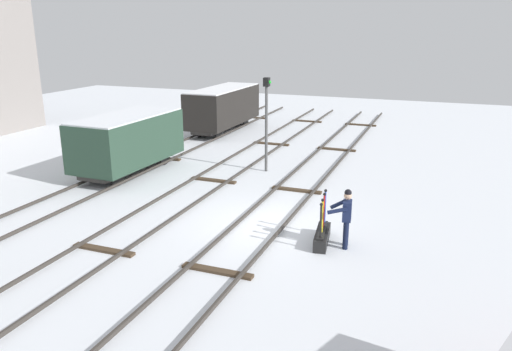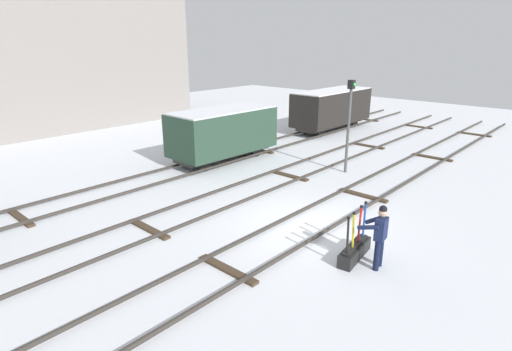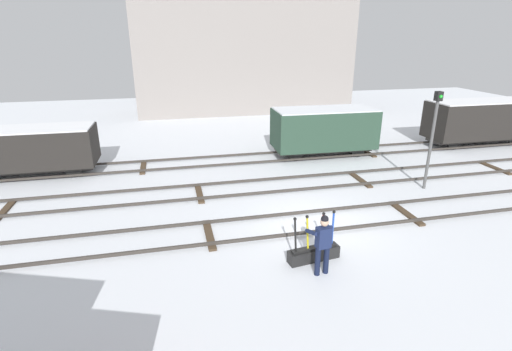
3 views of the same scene
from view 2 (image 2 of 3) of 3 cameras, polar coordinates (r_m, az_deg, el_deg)
name	(u,v)px [view 2 (image 2 of 3)]	position (r m, az deg, el deg)	size (l,w,h in m)	color
ground_plane	(308,226)	(13.10, 7.27, -7.04)	(60.00, 60.00, 0.00)	silver
track_main_line	(308,223)	(13.05, 7.29, -6.62)	(44.00, 1.94, 0.18)	#38332D
track_siding_near	(230,196)	(15.14, -3.62, -2.89)	(44.00, 1.94, 0.18)	#38332D
track_siding_far	(167,174)	(17.95, -12.23, 0.18)	(44.00, 1.94, 0.18)	#38332D
switch_lever_frame	(355,250)	(11.44, 13.56, -9.98)	(1.56, 0.57, 1.45)	black
rail_worker	(380,233)	(10.83, 16.80, -7.69)	(0.60, 0.67, 1.73)	#111831
signal_post	(349,118)	(18.02, 12.83, 7.86)	(0.24, 0.32, 4.00)	#4C4C4C
apartment_building	(52,22)	(30.23, -26.53, 18.58)	(17.49, 5.27, 13.28)	gray
freight_car_far_end	(223,132)	(19.64, -4.61, 6.07)	(5.26, 2.40, 2.49)	#2D2B28
freight_car_near_switch	(332,108)	(26.98, 10.50, 9.27)	(6.20, 2.17, 2.56)	#2D2B28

